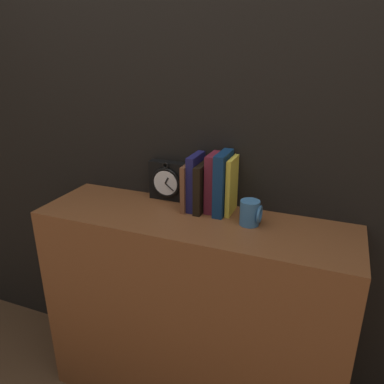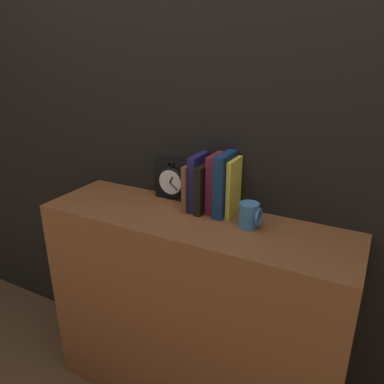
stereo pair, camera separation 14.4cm
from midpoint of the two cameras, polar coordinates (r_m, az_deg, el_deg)
wall_back at (r=1.56m, az=0.27°, el=11.46°), size 6.00×0.05×2.60m
bookshelf at (r=1.74m, az=-2.50°, el=-18.14°), size 1.29×0.38×0.93m
clock at (r=1.65m, az=-6.16°, el=1.63°), size 0.17×0.06×0.18m
book_slot0_brown at (r=1.56m, az=-3.09°, el=0.93°), size 0.02×0.15×0.20m
book_slot1_navy at (r=1.55m, az=-2.12°, el=1.52°), size 0.03×0.14×0.23m
book_slot2_black at (r=1.53m, az=-1.03°, el=0.72°), size 0.03×0.15×0.20m
book_slot3_maroon at (r=1.52m, az=0.61°, el=1.41°), size 0.04×0.12×0.24m
book_slot4_navy at (r=1.50m, az=2.00°, el=1.28°), size 0.04×0.15×0.25m
book_slot5_yellow at (r=1.50m, az=3.37°, el=0.89°), size 0.02×0.12×0.23m
mug at (r=1.43m, az=6.08°, el=-3.25°), size 0.08×0.08×0.10m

